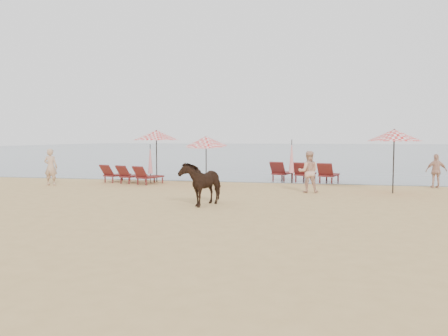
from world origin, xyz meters
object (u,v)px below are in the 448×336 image
Objects in this scene: lounger_cluster_left at (130,175)px; umbrella_open_left_a at (156,135)px; umbrella_open_right at (394,135)px; cow at (202,183)px; umbrella_open_left_b at (206,141)px; beachgoer_right_a at (308,172)px; umbrella_closed_left at (150,159)px; beachgoer_left at (51,167)px; umbrella_closed_right at (292,156)px; beachgoer_right_b at (436,171)px; lounger_cluster_right at (304,173)px.

umbrella_open_left_a reaches higher than lounger_cluster_left.
umbrella_open_right reaches higher than cow.
umbrella_open_right is at bearing -19.84° from umbrella_open_left_b.
lounger_cluster_left is 1.86× the size of beachgoer_right_a.
umbrella_closed_left reaches higher than lounger_cluster_left.
cow is 1.00× the size of beachgoer_left.
beachgoer_right_a is (9.00, -1.94, 0.44)m from lounger_cluster_left.
umbrella_open_left_a is 1.32m from umbrella_closed_left.
umbrella_closed_right is at bearing -79.37° from beachgoer_right_a.
beachgoer_right_b is (13.81, 0.58, -0.44)m from umbrella_closed_left.
beachgoer_right_b is at bearing 13.77° from umbrella_open_left_a.
beachgoer_left reaches higher than beachgoer_right_a.
umbrella_closed_right is 11.97m from beachgoer_left.
lounger_cluster_left is 1.28m from umbrella_closed_left.
lounger_cluster_left is 9.21m from beachgoer_right_a.
umbrella_closed_right is (-0.61, -0.89, 0.88)m from lounger_cluster_right.
umbrella_open_right is at bearing 43.80° from beachgoer_right_b.
umbrella_closed_right is at bearing 29.61° from lounger_cluster_left.
umbrella_open_left_b is 7.77m from beachgoer_left.
umbrella_closed_left is (0.95, 0.36, 0.79)m from lounger_cluster_left.
umbrella_open_right is 1.50× the size of cow.
umbrella_closed_right is at bearing -109.29° from lounger_cluster_right.
umbrella_open_left_b is 1.39× the size of cow.
beachgoer_right_b is (13.64, 0.12, -1.67)m from umbrella_open_left_a.
umbrella_open_right is at bearing -176.55° from beachgoer_right_a.
beachgoer_left is (-4.36, -2.07, -0.33)m from umbrella_closed_left.
cow is at bearing -55.55° from umbrella_closed_left.
umbrella_open_left_a is 7.09m from umbrella_closed_right.
lounger_cluster_right is 5.76m from umbrella_open_left_b.
beachgoer_left is at bearing -134.85° from lounger_cluster_left.
umbrella_closed_right is 6.73m from beachgoer_right_b.
umbrella_open_right is 1.21× the size of umbrella_closed_right.
lounger_cluster_right is at bearing 120.96° from umbrella_open_right.
cow reaches higher than lounger_cluster_left.
beachgoer_left is at bearing 173.45° from umbrella_open_left_b.
umbrella_closed_left is at bearing -149.63° from lounger_cluster_right.
umbrella_closed_left is 13.83m from beachgoer_right_b.
umbrella_open_right is 1.53× the size of beachgoer_right_a.
umbrella_closed_left reaches higher than cow.
umbrella_open_right is 11.74m from umbrella_closed_left.
lounger_cluster_right is 1.46× the size of umbrella_open_left_b.
lounger_cluster_right is at bearing 55.61° from umbrella_closed_right.
beachgoer_left reaches higher than cow.
lounger_cluster_left is 4.58m from umbrella_open_left_b.
umbrella_closed_right is 1.27× the size of beachgoer_right_a.
umbrella_open_right is at bearing 1.77° from umbrella_open_left_a.
umbrella_open_left_a is at bearing -152.55° from lounger_cluster_right.
umbrella_closed_left is 8.38m from beachgoer_right_a.
umbrella_open_right reaches higher than beachgoer_left.
umbrella_open_right is (12.48, -1.49, 1.99)m from lounger_cluster_left.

